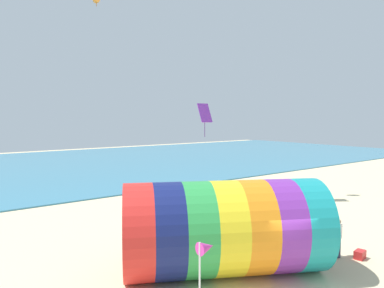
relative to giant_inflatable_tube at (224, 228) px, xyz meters
name	(u,v)px	position (x,y,z in m)	size (l,w,h in m)	color
ground_plane	(283,278)	(1.46, -1.64, -1.81)	(120.00, 120.00, 0.00)	beige
sea	(27,168)	(1.46, 35.42, -1.76)	(120.00, 40.00, 0.10)	teal
giant_inflatable_tube	(224,228)	(0.00, 0.00, 0.00)	(8.37, 6.78, 3.61)	red
kite_handler	(338,238)	(5.04, -1.72, -0.95)	(0.39, 0.28, 1.68)	#383D56
kite_purple_diamond	(205,113)	(3.58, 5.55, 4.43)	(0.77, 0.46, 1.85)	purple
beach_flag	(206,253)	(-3.56, -3.18, 0.76)	(0.47, 0.36, 2.89)	silver
cooler_box	(360,255)	(5.62, -2.41, -1.63)	(0.52, 0.36, 0.36)	red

